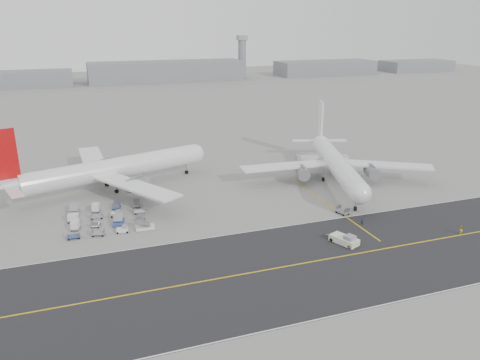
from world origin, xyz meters
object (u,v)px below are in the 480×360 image
object	(u,v)px
pushback_tug	(345,240)
jet_bridge	(323,161)
airliner_a	(111,169)
ground_crew_a	(362,221)
airliner_b	(336,163)
ground_crew_b	(461,230)
control_tower	(242,56)

from	to	relation	value
pushback_tug	jet_bridge	size ratio (longest dim) A/B	0.47
airliner_a	pushback_tug	size ratio (longest dim) A/B	7.35
jet_bridge	ground_crew_a	bearing A→B (deg)	-88.20
airliner_a	airliner_b	world-z (taller)	airliner_a
airliner_b	ground_crew_b	size ratio (longest dim) A/B	27.00
jet_bridge	ground_crew_a	size ratio (longest dim) A/B	9.48
ground_crew_b	airliner_a	bearing A→B (deg)	-44.61
pushback_tug	control_tower	bearing A→B (deg)	51.69
pushback_tug	ground_crew_a	xyz separation A→B (m)	(8.30, 6.63, -0.05)
airliner_b	jet_bridge	bearing A→B (deg)	111.29
airliner_a	jet_bridge	world-z (taller)	airliner_a
airliner_b	control_tower	bearing A→B (deg)	93.59
airliner_b	ground_crew_a	bearing A→B (deg)	-91.24
pushback_tug	airliner_b	bearing A→B (deg)	39.95
control_tower	airliner_b	distance (m)	252.09
ground_crew_a	jet_bridge	bearing A→B (deg)	92.08
jet_bridge	airliner_a	bearing A→B (deg)	-170.65
ground_crew_a	airliner_a	bearing A→B (deg)	156.80
airliner_b	pushback_tug	bearing A→B (deg)	-99.91
pushback_tug	ground_crew_b	bearing A→B (deg)	-32.16
ground_crew_b	pushback_tug	bearing A→B (deg)	-15.61
airliner_a	jet_bridge	bearing A→B (deg)	-114.38
airliner_a	ground_crew_b	xyz separation A→B (m)	(64.85, -51.31, -4.57)
control_tower	airliner_b	xyz separation A→B (m)	(-59.83, -244.64, -11.02)
airliner_a	ground_crew_b	bearing A→B (deg)	-145.62
pushback_tug	ground_crew_a	distance (m)	10.62
airliner_a	ground_crew_b	size ratio (longest dim) A/B	28.47
control_tower	jet_bridge	distance (m)	246.28
ground_crew_a	airliner_b	bearing A→B (deg)	88.17
jet_bridge	ground_crew_a	distance (m)	34.75
airliner_b	pushback_tug	distance (m)	38.44
control_tower	ground_crew_b	world-z (taller)	control_tower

